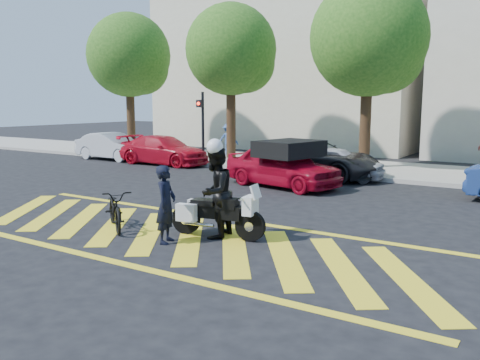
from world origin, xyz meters
The scene contains 18 objects.
ground centered at (0.00, 0.00, 0.00)m, with size 90.00×90.00×0.00m, color black.
sidewalk centered at (0.00, 12.00, 0.07)m, with size 60.00×5.00×0.15m, color #9E998E.
crosswalk centered at (-0.04, 0.00, 0.00)m, with size 12.33×4.00×0.01m.
building_left centered at (-8.00, 21.00, 5.00)m, with size 16.00×8.00×10.00m, color beige.
tree_far_left centered at (-12.87, 12.06, 5.05)m, with size 4.40×4.40×7.41m.
tree_left centered at (-6.37, 12.06, 4.99)m, with size 4.20×4.20×7.26m.
tree_center centered at (0.13, 12.06, 5.10)m, with size 4.60×4.60×7.56m.
signal_pole centered at (-6.50, 9.74, 1.92)m, with size 0.28×0.43×3.20m.
officer_bike centered at (0.27, -0.45, 0.78)m, with size 0.57×0.37×1.56m, color black.
bicycle centered at (-1.41, -0.22, 0.45)m, with size 0.60×1.72×0.91m, color black.
police_motorcycle centered at (0.87, 0.42, 0.51)m, with size 2.11×0.78×0.93m.
officer_moto centered at (0.85, 0.42, 0.95)m, with size 0.92×0.72×1.90m, color black.
red_convertible centered at (-0.94, 6.73, 0.70)m, with size 1.66×4.12×1.40m, color maroon.
parked_far_left centered at (-11.50, 9.20, 0.65)m, with size 1.37×3.94×1.30m, color #A9ACB1.
parked_left centered at (-8.25, 9.20, 0.64)m, with size 1.78×4.39×1.27m, color #B80B1E.
parked_mid_left centered at (-0.90, 9.20, 0.69)m, with size 2.28×4.95×1.37m, color black.
parked_mid_right centered at (-0.10, 9.20, 0.60)m, with size 1.43×3.55×1.21m, color silver.
pedestrian_left centered at (-7.32, 12.96, 0.93)m, with size 1.00×0.58×1.56m, color #345490.
Camera 1 is at (6.86, -7.96, 2.82)m, focal length 38.00 mm.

